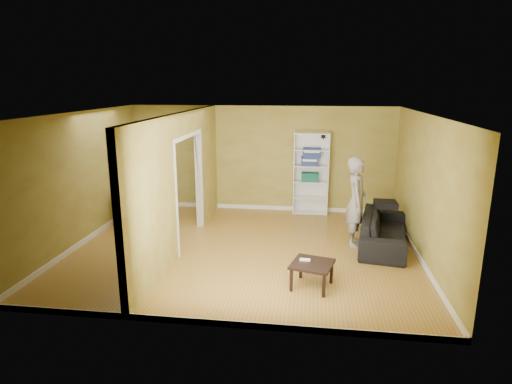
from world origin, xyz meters
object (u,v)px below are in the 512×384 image
Objects in this scene: sofa at (384,226)px; chair_left at (111,201)px; chair_far at (154,196)px; chair_near at (131,209)px; dining_table at (142,195)px; coffee_table at (312,267)px; bookshelf at (311,173)px; person at (357,194)px.

chair_left reaches higher than sofa.
chair_near is at bearing 99.45° from chair_far.
dining_table is 1.27× the size of chair_far.
chair_near reaches higher than coffee_table.
chair_near is (-5.30, 0.18, 0.09)m from sofa.
bookshelf is at bearing -160.50° from chair_far.
person is 2.32× the size of chair_far.
person is at bearing 84.44° from chair_left.
chair_left is 0.98× the size of chair_near.
dining_table is at bearing 67.39° from chair_near.
chair_near reaches higher than sofa.
chair_left is 0.94m from chair_near.
bookshelf reaches higher than coffee_table.
chair_far is (-5.26, 1.49, 0.04)m from sofa.
person is at bearing -10.34° from dining_table.
coffee_table is 0.63× the size of chair_left.
person reaches higher than chair_near.
chair_far is at bearing 87.18° from dining_table.
dining_table is (-5.29, 0.82, 0.22)m from sofa.
coffee_table is 4.81m from dining_table.
chair_near is 1.31m from chair_far.
person is at bearing 66.99° from coffee_table.
dining_table is at bearing 85.46° from person.
sofa is at bearing 175.45° from chair_far.
chair_left is at bearing 87.41° from person.
chair_far is (-4.69, 1.53, -0.59)m from person.
sofa is 5.36m from dining_table.
person is at bearing -24.67° from chair_near.
bookshelf is 3.27× the size of coffee_table.
chair_left is 1.06m from chair_far.
bookshelf reaches higher than chair_far.
chair_near is at bearing 150.74° from coffee_table.
coffee_table is 4.47m from chair_near.
sofa is at bearing 55.00° from coffee_table.
chair_near reaches higher than chair_left.
sofa is 6.08m from chair_left.
chair_near is (-4.73, 0.23, -0.54)m from person.
sofa is 2.16× the size of chair_near.
chair_far is (-3.86, 3.49, 0.10)m from coffee_table.
dining_table is 0.76m from chair_left.
person is at bearing -66.79° from bookshelf.
person is 2.09× the size of chair_near.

